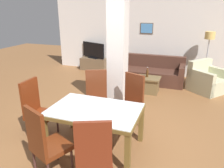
% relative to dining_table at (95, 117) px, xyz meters
% --- Properties ---
extents(ground_plane, '(18.00, 18.00, 0.00)m').
position_rel_dining_table_xyz_m(ground_plane, '(0.00, 0.00, -0.57)').
color(ground_plane, brown).
extents(back_wall, '(7.20, 0.09, 2.70)m').
position_rel_dining_table_xyz_m(back_wall, '(-0.00, 4.77, 0.78)').
color(back_wall, silver).
rests_on(back_wall, ground_plane).
extents(divider_pillar, '(0.37, 0.39, 2.70)m').
position_rel_dining_table_xyz_m(divider_pillar, '(-0.11, 1.52, 0.78)').
color(divider_pillar, silver).
rests_on(divider_pillar, ground_plane).
extents(dining_table, '(1.48, 0.98, 0.72)m').
position_rel_dining_table_xyz_m(dining_table, '(0.00, 0.00, 0.00)').
color(dining_table, brown).
rests_on(dining_table, ground_plane).
extents(dining_chair_near_left, '(0.61, 0.61, 1.07)m').
position_rel_dining_table_xyz_m(dining_chair_near_left, '(-0.37, -0.85, -0.02)').
color(dining_chair_near_left, '#612811').
rests_on(dining_chair_near_left, ground_plane).
extents(dining_chair_far_left, '(0.60, 0.60, 1.07)m').
position_rel_dining_table_xyz_m(dining_chair_far_left, '(-0.37, 0.90, -0.02)').
color(dining_chair_far_left, '#632D18').
rests_on(dining_chair_far_left, ground_plane).
extents(dining_chair_head_left, '(0.46, 0.46, 1.07)m').
position_rel_dining_table_xyz_m(dining_chair_head_left, '(-1.16, 0.00, -0.02)').
color(dining_chair_head_left, maroon).
rests_on(dining_chair_head_left, ground_plane).
extents(dining_chair_near_right, '(0.60, 0.60, 1.07)m').
position_rel_dining_table_xyz_m(dining_chair_near_right, '(0.37, -0.87, -0.02)').
color(dining_chair_near_right, maroon).
rests_on(dining_chair_near_right, ground_plane).
extents(dining_chair_far_right, '(0.60, 0.60, 1.07)m').
position_rel_dining_table_xyz_m(dining_chair_far_right, '(0.37, 0.90, -0.02)').
color(dining_chair_far_right, maroon).
rests_on(dining_chair_far_right, ground_plane).
extents(sofa, '(2.03, 0.87, 0.82)m').
position_rel_dining_table_xyz_m(sofa, '(0.27, 3.81, -0.29)').
color(sofa, '#4B2C21').
rests_on(sofa, ground_plane).
extents(armchair, '(1.20, 1.20, 0.86)m').
position_rel_dining_table_xyz_m(armchair, '(1.91, 3.53, -0.28)').
color(armchair, beige).
rests_on(armchair, ground_plane).
extents(coffee_table, '(0.64, 0.49, 0.44)m').
position_rel_dining_table_xyz_m(coffee_table, '(0.37, 2.85, -0.35)').
color(coffee_table, brown).
rests_on(coffee_table, ground_plane).
extents(bottle, '(0.07, 0.07, 0.28)m').
position_rel_dining_table_xyz_m(bottle, '(0.31, 2.88, -0.02)').
color(bottle, '#4C2D14').
rests_on(bottle, coffee_table).
extents(tv_stand, '(0.99, 0.40, 0.46)m').
position_rel_dining_table_xyz_m(tv_stand, '(-2.05, 4.49, -0.34)').
color(tv_stand, brown).
rests_on(tv_stand, ground_plane).
extents(tv_screen, '(1.02, 0.45, 0.59)m').
position_rel_dining_table_xyz_m(tv_screen, '(-2.05, 4.49, 0.17)').
color(tv_screen, black).
rests_on(tv_screen, tv_stand).
extents(floor_lamp, '(0.29, 0.29, 1.60)m').
position_rel_dining_table_xyz_m(floor_lamp, '(1.88, 4.33, 0.76)').
color(floor_lamp, '#B7B7BC').
rests_on(floor_lamp, ground_plane).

